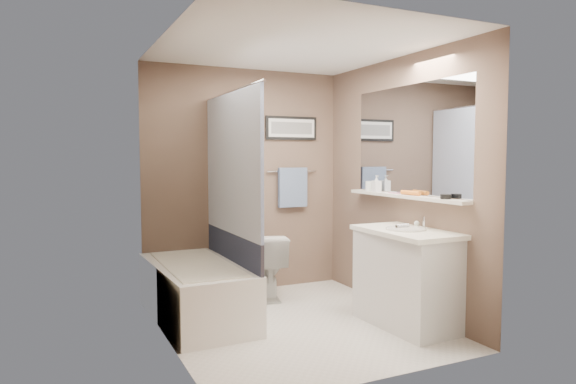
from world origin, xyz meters
name	(u,v)px	position (x,y,z in m)	size (l,w,h in m)	color
ground	(295,324)	(0.00, 0.00, 0.00)	(2.50, 2.50, 0.00)	silver
ceiling	(296,48)	(0.00, 0.00, 2.38)	(2.20, 2.50, 0.04)	white
wall_back	(245,181)	(0.00, 1.23, 1.20)	(2.20, 0.04, 2.40)	brown
wall_front	(379,198)	(0.00, -1.23, 1.20)	(2.20, 0.04, 2.40)	brown
wall_left	(170,191)	(-1.08, 0.00, 1.20)	(0.04, 2.50, 2.40)	brown
wall_right	(397,184)	(1.08, 0.00, 1.20)	(0.04, 2.50, 2.40)	brown
tile_surround	(156,211)	(-1.09, 0.50, 1.00)	(0.02, 1.55, 2.00)	tan
curtain_rod	(232,92)	(-0.40, 0.50, 2.05)	(0.02, 0.02, 1.55)	silver
curtain_upper	(232,164)	(-0.40, 0.50, 1.40)	(0.03, 1.45, 1.28)	silver
curtain_lower	(233,252)	(-0.40, 0.50, 0.58)	(0.03, 1.45, 0.36)	#252C45
mirror	(409,140)	(1.09, -0.15, 1.62)	(0.02, 1.60, 1.00)	silver
shelf	(403,196)	(1.04, -0.15, 1.10)	(0.12, 1.60, 0.03)	silver
towel_bar	(292,171)	(0.55, 1.22, 1.30)	(0.02, 0.02, 0.60)	silver
towel	(293,187)	(0.55, 1.20, 1.12)	(0.34, 0.05, 0.44)	#8BA5CA
art_frame	(291,128)	(0.55, 1.23, 1.78)	(0.62, 0.03, 0.26)	black
art_mat	(292,128)	(0.55, 1.22, 1.78)	(0.56, 0.00, 0.20)	white
art_image	(292,128)	(0.55, 1.22, 1.78)	(0.50, 0.00, 0.13)	#595959
door	(446,224)	(0.55, -1.24, 1.00)	(0.80, 0.02, 2.00)	silver
door_handle	(402,226)	(0.22, -1.19, 1.00)	(0.02, 0.02, 0.10)	silver
bathtub	(196,292)	(-0.75, 0.50, 0.25)	(0.70, 1.50, 0.50)	white
tub_rim	(196,264)	(-0.75, 0.50, 0.50)	(0.56, 1.36, 0.02)	white
toilet	(266,265)	(0.10, 0.89, 0.34)	(0.38, 0.66, 0.67)	silver
vanity	(407,280)	(0.85, -0.45, 0.40)	(0.50, 0.90, 0.80)	silver
countertop	(407,232)	(0.84, -0.45, 0.82)	(0.54, 0.96, 0.04)	white
sink_basin	(406,229)	(0.83, -0.45, 0.85)	(0.34, 0.34, 0.01)	silver
faucet_spout	(424,223)	(1.03, -0.45, 0.89)	(0.02, 0.02, 0.10)	silver
faucet_knob	(417,224)	(1.03, -0.35, 0.87)	(0.05, 0.05, 0.05)	silver
candle_bowl_near	(446,197)	(1.04, -0.71, 1.14)	(0.09, 0.09, 0.04)	black
hair_brush_front	(411,193)	(1.04, -0.25, 1.14)	(0.04, 0.04, 0.22)	orange
pink_comb	(394,193)	(1.04, -0.01, 1.12)	(0.03, 0.16, 0.01)	#CE7EA0
glass_jar	(369,186)	(1.04, 0.40, 1.17)	(0.08, 0.08, 0.10)	silver
soap_bottle	(377,184)	(1.04, 0.28, 1.20)	(0.07, 0.07, 0.16)	#999999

